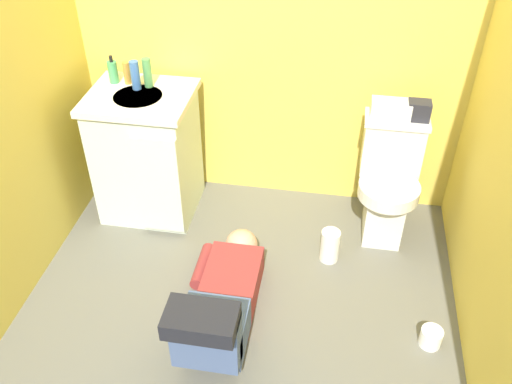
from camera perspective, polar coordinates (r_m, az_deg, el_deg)
The scene contains 14 objects.
ground_plane at distance 3.07m, azimuth -1.86°, elevation -12.25°, with size 2.81×3.19×0.04m, color #636157.
wall_back at distance 3.29m, azimuth 1.69°, elevation 17.64°, with size 2.47×0.08×2.40m, color #E6C74D.
toilet at distance 3.38m, azimuth 13.32°, elevation 1.02°, with size 0.36×0.46×0.75m.
vanity_cabinet at distance 3.50m, azimuth -11.00°, elevation 3.89°, with size 0.60×0.53×0.82m.
faucet at distance 3.40m, azimuth -11.18°, elevation 11.58°, with size 0.02×0.02×0.10m, color silver.
person_plumber at distance 2.87m, azimuth -3.57°, elevation -11.16°, with size 0.39×1.06×0.52m.
tissue_box at distance 3.22m, azimuth 13.59°, elevation 8.23°, with size 0.22×0.11×0.10m, color silver.
toiletry_bag at distance 3.23m, azimuth 16.26°, elevation 7.98°, with size 0.12×0.09×0.11m, color #26262D.
soap_dispenser at distance 3.44m, azimuth -14.37°, elevation 11.80°, with size 0.06×0.06×0.17m.
bottle_amber at distance 3.41m, azimuth -12.99°, elevation 11.76°, with size 0.04×0.04×0.13m, color #C28835.
bottle_blue at distance 3.33m, azimuth -12.21°, elevation 11.55°, with size 0.05×0.05×0.17m, color #3A69B0.
bottle_green at distance 3.35m, azimuth -11.01°, elevation 11.85°, with size 0.05×0.05×0.17m, color #519751.
paper_towel_roll at distance 3.28m, azimuth 7.53°, elevation -5.44°, with size 0.11×0.11×0.21m, color white.
toilet_paper_roll at distance 3.01m, azimuth 17.39°, elevation -13.95°, with size 0.11×0.11×0.10m, color white.
Camera 1 is at (0.43, -1.92, 2.34)m, focal length 39.25 mm.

